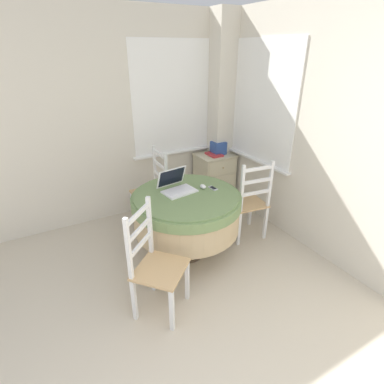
% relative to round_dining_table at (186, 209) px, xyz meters
% --- Properties ---
extents(corner_room_shell, '(4.41, 5.18, 2.55)m').
position_rel_round_dining_table_xyz_m(corner_room_shell, '(0.42, 0.05, 0.71)').
color(corner_room_shell, beige).
rests_on(corner_room_shell, ground_plane).
extents(round_dining_table, '(1.13, 1.13, 0.74)m').
position_rel_round_dining_table_xyz_m(round_dining_table, '(0.00, 0.00, 0.00)').
color(round_dining_table, '#4C3D2D').
rests_on(round_dining_table, ground_plane).
extents(laptop, '(0.37, 0.34, 0.23)m').
position_rel_round_dining_table_xyz_m(laptop, '(-0.05, 0.13, 0.23)').
color(laptop, white).
rests_on(laptop, round_dining_table).
extents(computer_mouse, '(0.05, 0.09, 0.04)m').
position_rel_round_dining_table_xyz_m(computer_mouse, '(0.22, 0.04, 0.20)').
color(computer_mouse, white).
rests_on(computer_mouse, round_dining_table).
extents(cell_phone, '(0.06, 0.12, 0.01)m').
position_rel_round_dining_table_xyz_m(cell_phone, '(0.31, -0.02, 0.18)').
color(cell_phone, '#B2B7BC').
rests_on(cell_phone, round_dining_table).
extents(dining_chair_near_back_window, '(0.39, 0.41, 0.99)m').
position_rel_round_dining_table_xyz_m(dining_chair_near_back_window, '(-0.06, 0.80, -0.11)').
color(dining_chair_near_back_window, tan).
rests_on(dining_chair_near_back_window, ground_plane).
extents(dining_chair_near_right_window, '(0.46, 0.44, 0.99)m').
position_rel_round_dining_table_xyz_m(dining_chair_near_right_window, '(0.80, -0.04, -0.11)').
color(dining_chair_near_right_window, tan).
rests_on(dining_chair_near_right_window, ground_plane).
extents(dining_chair_camera_near, '(0.57, 0.56, 0.99)m').
position_rel_round_dining_table_xyz_m(dining_chair_camera_near, '(-0.59, -0.55, -0.11)').
color(dining_chair_camera_near, tan).
rests_on(dining_chair_camera_near, ground_plane).
extents(corner_cabinet, '(0.52, 0.45, 0.71)m').
position_rel_round_dining_table_xyz_m(corner_cabinet, '(1.00, 1.00, -0.21)').
color(corner_cabinet, beige).
rests_on(corner_cabinet, ground_plane).
extents(storage_box, '(0.18, 0.17, 0.17)m').
position_rel_round_dining_table_xyz_m(storage_box, '(1.06, 1.01, 0.23)').
color(storage_box, '#2D4C93').
rests_on(storage_box, corner_cabinet).
extents(book_on_cabinet, '(0.17, 0.24, 0.02)m').
position_rel_round_dining_table_xyz_m(book_on_cabinet, '(0.97, 0.98, 0.16)').
color(book_on_cabinet, '#BC3338').
rests_on(book_on_cabinet, corner_cabinet).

